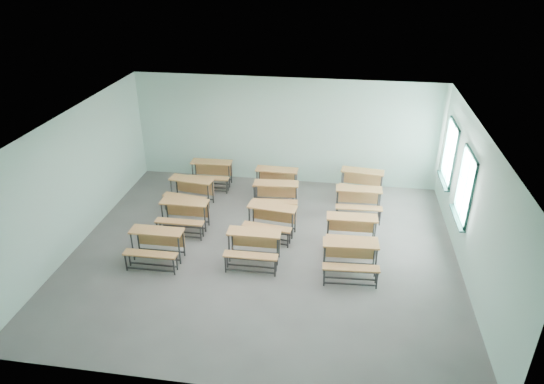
{
  "coord_description": "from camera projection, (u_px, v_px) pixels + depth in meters",
  "views": [
    {
      "loc": [
        1.64,
        -9.46,
        6.53
      ],
      "look_at": [
        0.02,
        1.2,
        1.0
      ],
      "focal_mm": 32.0,
      "sensor_mm": 36.0,
      "label": 1
    }
  ],
  "objects": [
    {
      "name": "desk_unit_r2c1",
      "position": [
        276.0,
        193.0,
        13.16
      ],
      "size": [
        1.26,
        0.89,
        0.76
      ],
      "rotation": [
        0.0,
        0.0,
        0.07
      ],
      "color": "#BC7D44",
      "rests_on": "ground"
    },
    {
      "name": "room",
      "position": [
        267.0,
        192.0,
        10.81
      ],
      "size": [
        9.04,
        8.04,
        3.24
      ],
      "color": "slate",
      "rests_on": "ground"
    },
    {
      "name": "desk_unit_r2c2",
      "position": [
        359.0,
        198.0,
        12.86
      ],
      "size": [
        1.24,
        0.86,
        0.76
      ],
      "rotation": [
        0.0,
        0.0,
        0.04
      ],
      "color": "#BC7D44",
      "rests_on": "ground"
    },
    {
      "name": "desk_unit_r3c2",
      "position": [
        362.0,
        180.0,
        13.88
      ],
      "size": [
        1.3,
        0.94,
        0.76
      ],
      "rotation": [
        0.0,
        0.0,
        -0.11
      ],
      "color": "#BC7D44",
      "rests_on": "ground"
    },
    {
      "name": "desk_unit_r2c0",
      "position": [
        190.0,
        188.0,
        13.39
      ],
      "size": [
        1.31,
        0.97,
        0.76
      ],
      "rotation": [
        0.0,
        0.0,
        -0.14
      ],
      "color": "#BC7D44",
      "rests_on": "ground"
    },
    {
      "name": "desk_unit_r3c0",
      "position": [
        211.0,
        170.0,
        14.45
      ],
      "size": [
        1.23,
        0.85,
        0.76
      ],
      "rotation": [
        0.0,
        0.0,
        0.03
      ],
      "color": "#BC7D44",
      "rests_on": "ground"
    },
    {
      "name": "desk_unit_r3c1",
      "position": [
        276.0,
        178.0,
        13.97
      ],
      "size": [
        1.23,
        0.84,
        0.76
      ],
      "rotation": [
        0.0,
        0.0,
        -0.03
      ],
      "color": "#BC7D44",
      "rests_on": "ground"
    },
    {
      "name": "desk_unit_r0c1",
      "position": [
        253.0,
        243.0,
        10.93
      ],
      "size": [
        1.22,
        0.83,
        0.76
      ],
      "rotation": [
        0.0,
        0.0,
        0.01
      ],
      "color": "#BC7D44",
      "rests_on": "ground"
    },
    {
      "name": "desk_unit_r1c2",
      "position": [
        352.0,
        228.0,
        11.53
      ],
      "size": [
        1.24,
        0.85,
        0.76
      ],
      "rotation": [
        0.0,
        0.0,
        0.03
      ],
      "color": "#BC7D44",
      "rests_on": "ground"
    },
    {
      "name": "desk_unit_r0c2",
      "position": [
        350.0,
        255.0,
        10.53
      ],
      "size": [
        1.26,
        0.88,
        0.76
      ],
      "rotation": [
        0.0,
        0.0,
        0.06
      ],
      "color": "#BC7D44",
      "rests_on": "ground"
    },
    {
      "name": "desk_unit_r1c1",
      "position": [
        271.0,
        217.0,
        11.99
      ],
      "size": [
        1.3,
        0.96,
        0.76
      ],
      "rotation": [
        0.0,
        0.0,
        -0.13
      ],
      "color": "#BC7D44",
      "rests_on": "ground"
    },
    {
      "name": "desk_unit_r1c0",
      "position": [
        184.0,
        212.0,
        12.22
      ],
      "size": [
        1.21,
        0.81,
        0.76
      ],
      "rotation": [
        0.0,
        0.0,
        0.0
      ],
      "color": "#BC7D44",
      "rests_on": "ground"
    },
    {
      "name": "desk_unit_r0c0",
      "position": [
        156.0,
        242.0,
        10.98
      ],
      "size": [
        1.21,
        0.82,
        0.76
      ],
      "rotation": [
        0.0,
        0.0,
        0.01
      ],
      "color": "#BC7D44",
      "rests_on": "ground"
    }
  ]
}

